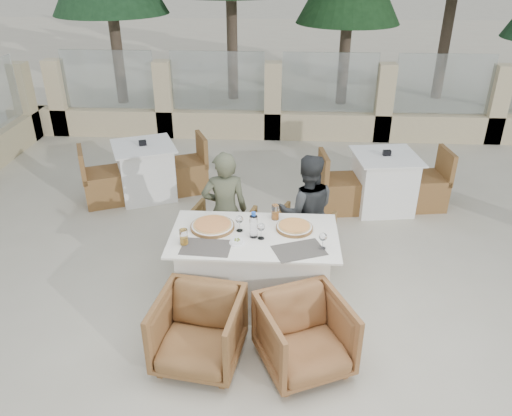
# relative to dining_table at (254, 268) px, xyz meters

# --- Properties ---
(ground) EXTENTS (80.00, 80.00, 0.00)m
(ground) POSITION_rel_dining_table_xyz_m (0.05, 0.07, -0.39)
(ground) COLOR beige
(ground) RESTS_ON ground
(sand_patch) EXTENTS (30.00, 16.00, 0.01)m
(sand_patch) POSITION_rel_dining_table_xyz_m (0.05, 14.07, -0.38)
(sand_patch) COLOR beige
(sand_patch) RESTS_ON ground
(perimeter_wall_far) EXTENTS (10.00, 0.34, 1.60)m
(perimeter_wall_far) POSITION_rel_dining_table_xyz_m (0.05, 4.87, 0.42)
(perimeter_wall_far) COLOR beige
(perimeter_wall_far) RESTS_ON ground
(dining_table) EXTENTS (1.60, 0.90, 0.77)m
(dining_table) POSITION_rel_dining_table_xyz_m (0.00, 0.00, 0.00)
(dining_table) COLOR white
(dining_table) RESTS_ON ground
(placemat_near_left) EXTENTS (0.47, 0.33, 0.00)m
(placemat_near_left) POSITION_rel_dining_table_xyz_m (-0.43, -0.25, 0.39)
(placemat_near_left) COLOR #514C46
(placemat_near_left) RESTS_ON dining_table
(placemat_near_right) EXTENTS (0.53, 0.44, 0.00)m
(placemat_near_right) POSITION_rel_dining_table_xyz_m (0.42, -0.25, 0.39)
(placemat_near_right) COLOR #504B44
(placemat_near_right) RESTS_ON dining_table
(pizza_left) EXTENTS (0.56, 0.56, 0.06)m
(pizza_left) POSITION_rel_dining_table_xyz_m (-0.41, 0.11, 0.41)
(pizza_left) COLOR #C8481B
(pizza_left) RESTS_ON dining_table
(pizza_right) EXTENTS (0.47, 0.47, 0.05)m
(pizza_right) POSITION_rel_dining_table_xyz_m (0.38, 0.13, 0.41)
(pizza_right) COLOR orange
(pizza_right) RESTS_ON dining_table
(water_bottle) EXTENTS (0.08, 0.08, 0.26)m
(water_bottle) POSITION_rel_dining_table_xyz_m (-0.00, -0.04, 0.52)
(water_bottle) COLOR #A8C1DD
(water_bottle) RESTS_ON dining_table
(wine_glass_centre) EXTENTS (0.09, 0.09, 0.18)m
(wine_glass_centre) POSITION_rel_dining_table_xyz_m (-0.15, 0.07, 0.48)
(wine_glass_centre) COLOR white
(wine_glass_centre) RESTS_ON dining_table
(wine_glass_near) EXTENTS (0.08, 0.08, 0.18)m
(wine_glass_near) POSITION_rel_dining_table_xyz_m (0.07, -0.07, 0.48)
(wine_glass_near) COLOR white
(wine_glass_near) RESTS_ON dining_table
(wine_glass_corner) EXTENTS (0.10, 0.10, 0.18)m
(wine_glass_corner) POSITION_rel_dining_table_xyz_m (0.63, -0.21, 0.48)
(wine_glass_corner) COLOR white
(wine_glass_corner) RESTS_ON dining_table
(beer_glass_left) EXTENTS (0.09, 0.09, 0.15)m
(beer_glass_left) POSITION_rel_dining_table_xyz_m (-0.64, -0.21, 0.46)
(beer_glass_left) COLOR gold
(beer_glass_left) RESTS_ON dining_table
(beer_glass_right) EXTENTS (0.09, 0.09, 0.15)m
(beer_glass_right) POSITION_rel_dining_table_xyz_m (0.19, 0.32, 0.46)
(beer_glass_right) COLOR orange
(beer_glass_right) RESTS_ON dining_table
(olive_dish) EXTENTS (0.13, 0.13, 0.04)m
(olive_dish) POSITION_rel_dining_table_xyz_m (-0.15, -0.16, 0.41)
(olive_dish) COLOR white
(olive_dish) RESTS_ON dining_table
(armchair_far_left) EXTENTS (0.83, 0.85, 0.64)m
(armchair_far_left) POSITION_rel_dining_table_xyz_m (-0.43, 0.67, -0.07)
(armchair_far_left) COLOR brown
(armchair_far_left) RESTS_ON ground
(armchair_far_right) EXTENTS (0.81, 0.82, 0.57)m
(armchair_far_right) POSITION_rel_dining_table_xyz_m (0.49, 0.77, -0.10)
(armchair_far_right) COLOR brown
(armchair_far_right) RESTS_ON ground
(armchair_near_left) EXTENTS (0.80, 0.81, 0.65)m
(armchair_near_left) POSITION_rel_dining_table_xyz_m (-0.42, -0.87, -0.06)
(armchair_near_left) COLOR brown
(armchair_near_left) RESTS_ON ground
(armchair_near_right) EXTENTS (0.92, 0.93, 0.65)m
(armchair_near_right) POSITION_rel_dining_table_xyz_m (0.47, -0.87, -0.06)
(armchair_near_right) COLOR brown
(armchair_near_right) RESTS_ON ground
(diner_left) EXTENTS (0.54, 0.40, 1.36)m
(diner_left) POSITION_rel_dining_table_xyz_m (-0.35, 0.63, 0.29)
(diner_left) COLOR #4E523B
(diner_left) RESTS_ON ground
(diner_right) EXTENTS (0.68, 0.55, 1.32)m
(diner_right) POSITION_rel_dining_table_xyz_m (0.52, 0.70, 0.27)
(diner_right) COLOR #313435
(diner_right) RESTS_ON ground
(bg_table_a) EXTENTS (1.83, 1.40, 0.77)m
(bg_table_a) POSITION_rel_dining_table_xyz_m (-1.68, 2.31, 0.00)
(bg_table_a) COLOR white
(bg_table_a) RESTS_ON ground
(bg_table_b) EXTENTS (1.74, 1.03, 0.77)m
(bg_table_b) POSITION_rel_dining_table_xyz_m (1.62, 2.12, 0.00)
(bg_table_b) COLOR white
(bg_table_b) RESTS_ON ground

